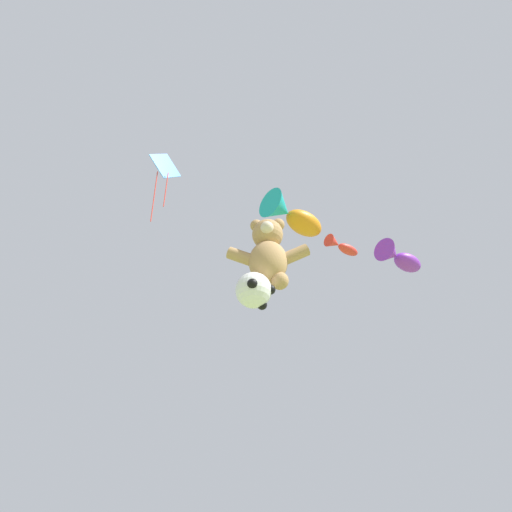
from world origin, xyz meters
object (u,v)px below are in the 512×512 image
object	(u,v)px
soccer_ball_kite	(254,290)
diamond_kite	(164,170)
teddy_bear_kite	(268,253)
fish_kite_tangerine	(292,216)
fish_kite_crimson	(341,246)
fish_kite_violet	(399,258)

from	to	relation	value
soccer_ball_kite	diamond_kite	bearing A→B (deg)	163.88
soccer_ball_kite	diamond_kite	size ratio (longest dim) A/B	0.31
teddy_bear_kite	fish_kite_tangerine	size ratio (longest dim) A/B	0.93
fish_kite_tangerine	fish_kite_crimson	xyz separation A→B (m)	(1.74, 1.47, -0.24)
diamond_kite	soccer_ball_kite	bearing A→B (deg)	-16.12
teddy_bear_kite	soccer_ball_kite	bearing A→B (deg)	-141.97
fish_kite_crimson	fish_kite_violet	world-z (taller)	fish_kite_violet
fish_kite_crimson	diamond_kite	size ratio (longest dim) A/B	0.46
teddy_bear_kite	fish_kite_tangerine	xyz separation A→B (m)	(0.77, 1.91, 2.88)
teddy_bear_kite	fish_kite_violet	xyz separation A→B (m)	(4.77, 4.33, 2.69)
fish_kite_crimson	soccer_ball_kite	bearing A→B (deg)	-127.97
fish_kite_tangerine	fish_kite_crimson	world-z (taller)	fish_kite_tangerine
fish_kite_tangerine	soccer_ball_kite	bearing A→B (deg)	-116.93
fish_kite_crimson	diamond_kite	distance (m)	6.64
teddy_bear_kite	fish_kite_violet	distance (m)	6.98
soccer_ball_kite	fish_kite_crimson	size ratio (longest dim) A/B	0.67
fish_kite_tangerine	fish_kite_violet	distance (m)	4.68
teddy_bear_kite	diamond_kite	world-z (taller)	diamond_kite
soccer_ball_kite	fish_kite_violet	distance (m)	7.90
teddy_bear_kite	soccer_ball_kite	world-z (taller)	teddy_bear_kite
fish_kite_tangerine	fish_kite_crimson	distance (m)	2.29
soccer_ball_kite	fish_kite_violet	world-z (taller)	fish_kite_violet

